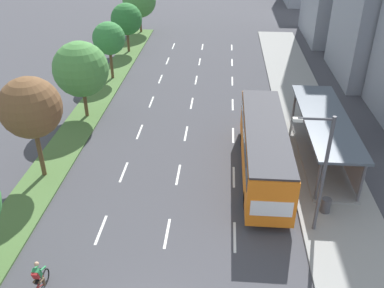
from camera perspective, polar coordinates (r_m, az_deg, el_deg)
name	(u,v)px	position (r m, az deg, el deg)	size (l,w,h in m)	color
median_strip	(87,114)	(34.94, -14.15, 4.04)	(2.60, 52.00, 0.12)	#4C7038
sidewalk_right	(307,121)	(33.86, 15.40, 3.03)	(4.50, 52.00, 0.15)	gray
lane_divider_left	(140,132)	(31.51, -7.18, 1.68)	(0.14, 45.78, 0.01)	white
lane_divider_center	(186,133)	(31.02, -0.82, 1.46)	(0.14, 45.78, 0.01)	white
lane_divider_right	(233,135)	(30.93, 5.65, 1.21)	(0.14, 45.78, 0.01)	white
bus_shelter	(328,133)	(28.52, 18.07, 1.38)	(2.90, 10.80, 2.86)	gray
bus	(264,145)	(25.78, 9.84, -0.16)	(2.54, 11.29, 3.37)	orange
cyclist	(39,279)	(20.01, -20.19, -17.00)	(0.46, 1.82, 1.71)	black
median_tree_second	(30,108)	(25.65, -21.22, 4.64)	(3.60, 3.60, 6.41)	brown
median_tree_third	(81,69)	(33.01, -14.97, 9.84)	(4.21, 4.21, 5.99)	brown
median_tree_fourth	(109,39)	(40.66, -11.30, 13.96)	(3.05, 3.05, 5.39)	brown
median_tree_fifth	(126,19)	(48.64, -8.95, 16.51)	(3.47, 3.47, 5.38)	brown
median_tree_farthest	(139,0)	(56.62, -7.23, 18.92)	(4.28, 4.28, 6.17)	brown
streetlight	(321,168)	(20.84, 17.23, -3.19)	(1.91, 0.24, 6.50)	#4C4C51
trash_bin	(326,205)	(24.09, 17.83, -7.99)	(0.52, 0.52, 0.85)	#4C4C51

